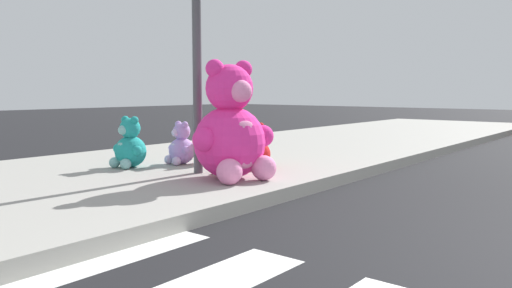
% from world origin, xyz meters
% --- Properties ---
extents(sidewalk, '(28.00, 4.40, 0.15)m').
position_xyz_m(sidewalk, '(0.00, 5.20, 0.07)').
color(sidewalk, '#9E9B93').
rests_on(sidewalk, ground_plane).
extents(sign_pole, '(0.56, 0.11, 3.20)m').
position_xyz_m(sign_pole, '(1.00, 4.40, 1.85)').
color(sign_pole, '#4C4C51').
rests_on(sign_pole, sidewalk).
extents(plush_pink_large, '(1.02, 0.96, 1.36)m').
position_xyz_m(plush_pink_large, '(0.96, 3.81, 0.69)').
color(plush_pink_large, '#F22D93').
rests_on(plush_pink_large, sidewalk).
extents(plush_lavender, '(0.41, 0.45, 0.59)m').
position_xyz_m(plush_lavender, '(1.38, 5.13, 0.39)').
color(plush_lavender, '#B28CD8').
rests_on(plush_lavender, sidewalk).
extents(plush_red, '(0.46, 0.40, 0.59)m').
position_xyz_m(plush_red, '(1.75, 4.09, 0.39)').
color(plush_red, red).
rests_on(plush_red, sidewalk).
extents(plush_teal, '(0.46, 0.52, 0.68)m').
position_xyz_m(plush_teal, '(0.74, 5.43, 0.42)').
color(plush_teal, teal).
rests_on(plush_teal, sidewalk).
extents(plush_yellow, '(0.47, 0.46, 0.64)m').
position_xyz_m(plush_yellow, '(1.82, 4.86, 0.41)').
color(plush_yellow, yellow).
rests_on(plush_yellow, sidewalk).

